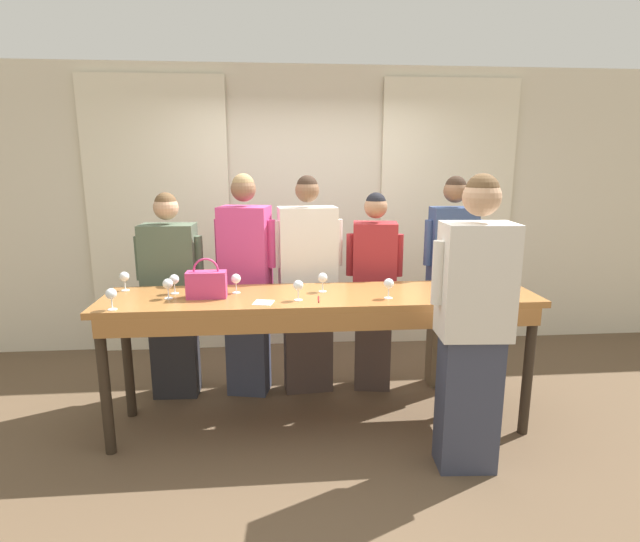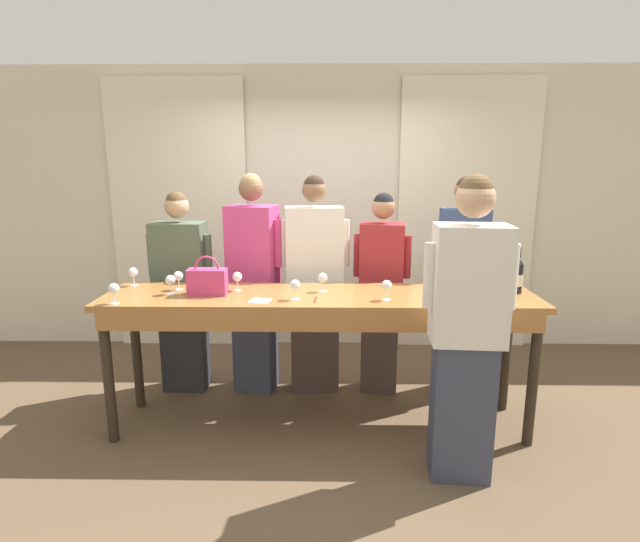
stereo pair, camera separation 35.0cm
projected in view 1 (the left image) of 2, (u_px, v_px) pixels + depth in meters
name	position (u px, v px, depth m)	size (l,w,h in m)	color
ground_plane	(321.00, 423.00, 3.68)	(18.00, 18.00, 0.00)	brown
wall_back	(306.00, 211.00, 5.05)	(12.00, 0.06, 2.80)	beige
curtain_panel_left	(160.00, 219.00, 4.87)	(1.36, 0.03, 2.69)	#EFE5C6
curtain_panel_right	(446.00, 216.00, 5.12)	(1.36, 0.03, 2.69)	#EFE5C6
tasting_bar	(321.00, 310.00, 3.47)	(3.00, 0.65, 0.99)	#9E6633
wine_bottle	(509.00, 272.00, 3.61)	(0.08, 0.08, 0.32)	black
handbag	(207.00, 284.00, 3.36)	(0.26, 0.12, 0.27)	#C63870
wine_glass_front_left	(236.00, 279.00, 3.48)	(0.07, 0.07, 0.14)	white
wine_glass_front_mid	(389.00, 284.00, 3.34)	(0.07, 0.07, 0.14)	white
wine_glass_front_right	(298.00, 286.00, 3.29)	(0.07, 0.07, 0.14)	white
wine_glass_center_left	(323.00, 278.00, 3.51)	(0.07, 0.07, 0.14)	white
wine_glass_center_mid	(168.00, 284.00, 3.34)	(0.07, 0.07, 0.14)	white
wine_glass_center_right	(111.00, 294.00, 3.08)	(0.07, 0.07, 0.14)	white
wine_glass_back_left	(124.00, 277.00, 3.54)	(0.07, 0.07, 0.14)	white
wine_glass_back_mid	(174.00, 280.00, 3.46)	(0.07, 0.07, 0.14)	white
napkin	(264.00, 303.00, 3.25)	(0.15, 0.15, 0.00)	white
pen	(319.00, 299.00, 3.33)	(0.02, 0.14, 0.01)	maroon
guest_olive_jacket	(172.00, 296.00, 3.98)	(0.53, 0.27, 1.66)	#28282D
guest_pink_top	(246.00, 285.00, 4.01)	(0.49, 0.35, 1.80)	#383D51
guest_cream_sweater	(308.00, 285.00, 4.06)	(0.57, 0.27, 1.79)	#473833
guest_striped_shirt	(374.00, 291.00, 4.12)	(0.47, 0.31, 1.65)	#473833
guest_navy_coat	(450.00, 279.00, 4.15)	(0.48, 0.21, 1.78)	brown
host_pouring	(473.00, 325.00, 2.98)	(0.53, 0.30, 1.83)	#383D51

